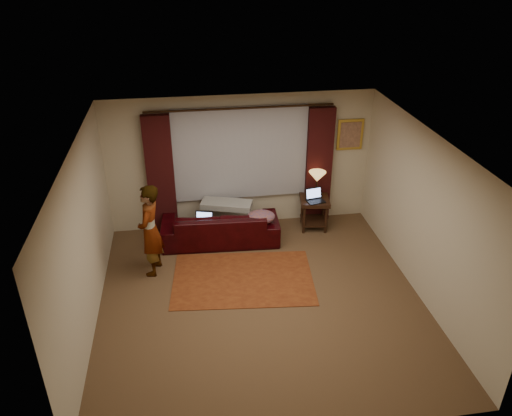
{
  "coord_description": "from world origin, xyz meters",
  "views": [
    {
      "loc": [
        -1.02,
        -6.15,
        4.99
      ],
      "look_at": [
        0.1,
        1.2,
        1.0
      ],
      "focal_mm": 35.0,
      "sensor_mm": 36.0,
      "label": 1
    }
  ],
  "objects_px": {
    "laptop_sofa": "(203,221)",
    "laptop_table": "(316,196)",
    "person": "(150,231)",
    "tiffany_lamp": "(317,184)",
    "end_table": "(314,213)",
    "sofa": "(220,221)"
  },
  "relations": [
    {
      "from": "sofa",
      "to": "tiffany_lamp",
      "type": "height_order",
      "value": "tiffany_lamp"
    },
    {
      "from": "sofa",
      "to": "laptop_sofa",
      "type": "xyz_separation_m",
      "value": [
        -0.32,
        -0.16,
        0.12
      ]
    },
    {
      "from": "laptop_sofa",
      "to": "person",
      "type": "bearing_deg",
      "value": -128.86
    },
    {
      "from": "tiffany_lamp",
      "to": "person",
      "type": "height_order",
      "value": "person"
    },
    {
      "from": "laptop_sofa",
      "to": "end_table",
      "type": "distance_m",
      "value": 2.21
    },
    {
      "from": "laptop_table",
      "to": "person",
      "type": "distance_m",
      "value": 3.18
    },
    {
      "from": "tiffany_lamp",
      "to": "person",
      "type": "relative_size",
      "value": 0.33
    },
    {
      "from": "laptop_sofa",
      "to": "tiffany_lamp",
      "type": "distance_m",
      "value": 2.28
    },
    {
      "from": "sofa",
      "to": "laptop_sofa",
      "type": "distance_m",
      "value": 0.37
    },
    {
      "from": "laptop_table",
      "to": "person",
      "type": "xyz_separation_m",
      "value": [
        -3.04,
        -0.92,
        0.06
      ]
    },
    {
      "from": "end_table",
      "to": "laptop_table",
      "type": "bearing_deg",
      "value": -95.75
    },
    {
      "from": "laptop_sofa",
      "to": "tiffany_lamp",
      "type": "relative_size",
      "value": 0.66
    },
    {
      "from": "sofa",
      "to": "person",
      "type": "bearing_deg",
      "value": 36.86
    },
    {
      "from": "person",
      "to": "sofa",
      "type": "bearing_deg",
      "value": 136.79
    },
    {
      "from": "end_table",
      "to": "tiffany_lamp",
      "type": "xyz_separation_m",
      "value": [
        0.04,
        0.08,
        0.58
      ]
    },
    {
      "from": "laptop_sofa",
      "to": "person",
      "type": "distance_m",
      "value": 1.13
    },
    {
      "from": "end_table",
      "to": "laptop_table",
      "type": "height_order",
      "value": "laptop_table"
    },
    {
      "from": "sofa",
      "to": "tiffany_lamp",
      "type": "xyz_separation_m",
      "value": [
        1.89,
        0.31,
        0.46
      ]
    },
    {
      "from": "laptop_sofa",
      "to": "laptop_table",
      "type": "height_order",
      "value": "laptop_table"
    },
    {
      "from": "tiffany_lamp",
      "to": "laptop_table",
      "type": "relative_size",
      "value": 1.47
    },
    {
      "from": "laptop_sofa",
      "to": "laptop_table",
      "type": "relative_size",
      "value": 0.97
    },
    {
      "from": "end_table",
      "to": "laptop_table",
      "type": "relative_size",
      "value": 1.77
    }
  ]
}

